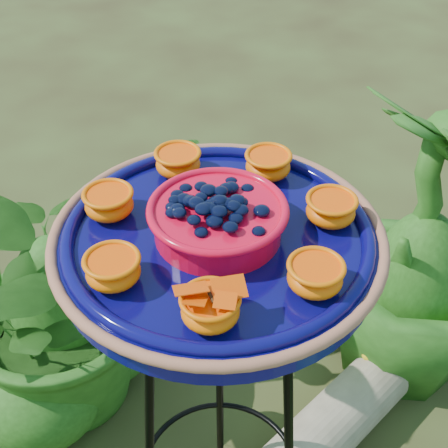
% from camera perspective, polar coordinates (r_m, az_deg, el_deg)
% --- Properties ---
extents(tripod_stand, '(0.37, 0.39, 0.99)m').
position_cam_1_polar(tripod_stand, '(1.29, -0.44, -15.96)').
color(tripod_stand, black).
rests_on(tripod_stand, ground).
extents(feeder_dish, '(0.53, 0.53, 0.12)m').
position_cam_1_polar(feeder_dish, '(0.97, -0.56, -1.05)').
color(feeder_dish, '#08064E').
rests_on(feeder_dish, tripod_stand).
extents(driftwood_log, '(0.50, 0.48, 0.17)m').
position_cam_1_polar(driftwood_log, '(1.90, 9.84, -17.67)').
color(driftwood_log, tan).
rests_on(driftwood_log, ground).
extents(shrub_back_left, '(0.99, 1.01, 0.85)m').
position_cam_1_polar(shrub_back_left, '(1.82, -15.16, -5.41)').
color(shrub_back_left, '#204C14').
rests_on(shrub_back_left, ground).
extents(shrub_back_right, '(0.69, 0.69, 0.95)m').
position_cam_1_polar(shrub_back_right, '(1.88, 17.76, -2.11)').
color(shrub_back_right, '#204C14').
rests_on(shrub_back_right, ground).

